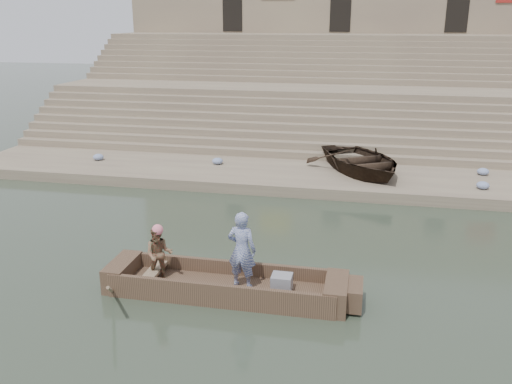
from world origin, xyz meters
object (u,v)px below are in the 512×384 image
(rowing_man, at_px, (159,254))
(beached_rowboat, at_px, (361,160))
(main_rowboat, at_px, (225,290))
(television, at_px, (281,283))
(standing_man, at_px, (242,250))

(rowing_man, distance_m, beached_rowboat, 10.83)
(main_rowboat, xyz_separation_m, beached_rowboat, (2.84, 9.86, 0.77))
(main_rowboat, relative_size, beached_rowboat, 1.08)
(main_rowboat, height_order, beached_rowboat, beached_rowboat)
(rowing_man, height_order, beached_rowboat, rowing_man)
(television, bearing_deg, main_rowboat, 180.00)
(beached_rowboat, bearing_deg, television, -128.62)
(standing_man, height_order, television, standing_man)
(standing_man, height_order, rowing_man, standing_man)
(standing_man, xyz_separation_m, beached_rowboat, (2.44, 9.82, -0.25))
(main_rowboat, distance_m, television, 1.35)
(standing_man, bearing_deg, rowing_man, 9.93)
(standing_man, bearing_deg, beached_rowboat, -96.35)
(standing_man, relative_size, beached_rowboat, 0.39)
(main_rowboat, height_order, rowing_man, rowing_man)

